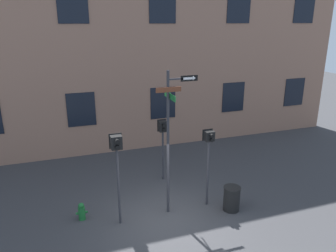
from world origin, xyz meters
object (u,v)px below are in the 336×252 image
object	(u,v)px
pedestrian_signal_left	(117,155)
street_sign_pole	(170,132)
pedestrian_signal_across	(163,133)
fire_hydrant	(82,212)
pedestrian_signal_right	(209,148)
trash_bin	(232,198)

from	to	relation	value
pedestrian_signal_left	street_sign_pole	bearing A→B (deg)	3.76
pedestrian_signal_across	fire_hydrant	size ratio (longest dim) A/B	4.18
street_sign_pole	fire_hydrant	size ratio (longest dim) A/B	7.98
pedestrian_signal_right	pedestrian_signal_across	xyz separation A→B (m)	(-0.85, 2.36, -0.15)
street_sign_pole	pedestrian_signal_right	xyz separation A→B (m)	(1.38, 0.02, -0.72)
fire_hydrant	trash_bin	size ratio (longest dim) A/B	0.70
pedestrian_signal_right	trash_bin	world-z (taller)	pedestrian_signal_right
pedestrian_signal_left	pedestrian_signal_right	xyz separation A→B (m)	(3.13, 0.13, -0.24)
pedestrian_signal_left	trash_bin	size ratio (longest dim) A/B	3.50
pedestrian_signal_left	trash_bin	distance (m)	4.27
trash_bin	pedestrian_signal_right	bearing A→B (deg)	137.10
pedestrian_signal_right	pedestrian_signal_across	world-z (taller)	pedestrian_signal_right
pedestrian_signal_left	fire_hydrant	world-z (taller)	pedestrian_signal_left
pedestrian_signal_right	trash_bin	bearing A→B (deg)	-42.90
pedestrian_signal_right	pedestrian_signal_across	size ratio (longest dim) A/B	1.10
pedestrian_signal_across	trash_bin	bearing A→B (deg)	-63.19
street_sign_pole	trash_bin	world-z (taller)	street_sign_pole
pedestrian_signal_left	pedestrian_signal_right	distance (m)	3.14
fire_hydrant	trash_bin	xyz separation A→B (m)	(4.92, -1.08, 0.14)
pedestrian_signal_across	trash_bin	xyz separation A→B (m)	(1.50, -2.96, -1.56)
street_sign_pole	fire_hydrant	distance (m)	3.90
street_sign_pole	fire_hydrant	xyz separation A→B (m)	(-2.89, 0.50, -2.57)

